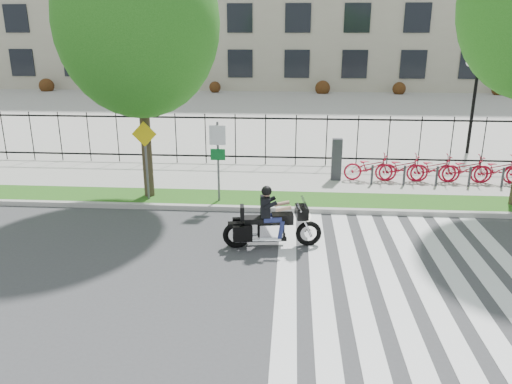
{
  "coord_description": "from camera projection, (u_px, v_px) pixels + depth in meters",
  "views": [
    {
      "loc": [
        2.27,
        -10.19,
        5.26
      ],
      "look_at": [
        1.28,
        3.0,
        0.98
      ],
      "focal_mm": 35.0,
      "sensor_mm": 36.0,
      "label": 1
    }
  ],
  "objects": [
    {
      "name": "plaza",
      "position": [
        261.0,
        108.0,
        35.15
      ],
      "size": [
        80.0,
        34.0,
        0.1
      ],
      "primitive_type": "cube",
      "color": "#9A9890",
      "rests_on": "ground"
    },
    {
      "name": "sign_pole_warning",
      "position": [
        145.0,
        150.0,
        15.42
      ],
      "size": [
        0.78,
        0.09,
        2.49
      ],
      "color": "#59595B",
      "rests_on": "grass_verge"
    },
    {
      "name": "lamp_post_right",
      "position": [
        476.0,
        82.0,
        21.14
      ],
      "size": [
        1.06,
        0.7,
        4.25
      ],
      "color": "black",
      "rests_on": "ground"
    },
    {
      "name": "street_tree_1",
      "position": [
        138.0,
        23.0,
        14.62
      ],
      "size": [
        4.86,
        4.86,
        8.14
      ],
      "color": "#3C2E20",
      "rests_on": "grass_verge"
    },
    {
      "name": "bike_share_station",
      "position": [
        479.0,
        169.0,
        17.46
      ],
      "size": [
        10.0,
        0.86,
        1.5
      ],
      "color": "#2D2D33",
      "rests_on": "sidewalk"
    },
    {
      "name": "curb",
      "position": [
        217.0,
        208.0,
        15.32
      ],
      "size": [
        60.0,
        0.2,
        0.15
      ],
      "primitive_type": "cube",
      "color": "#A4A19A",
      "rests_on": "ground"
    },
    {
      "name": "motorcycle_rider",
      "position": [
        272.0,
        223.0,
        12.58
      ],
      "size": [
        2.52,
        0.88,
        1.95
      ],
      "color": "black",
      "rests_on": "ground"
    },
    {
      "name": "ground",
      "position": [
        191.0,
        271.0,
        11.45
      ],
      "size": [
        120.0,
        120.0,
        0.0
      ],
      "primitive_type": "plane",
      "color": "#3B3B3E",
      "rests_on": "ground"
    },
    {
      "name": "iron_fence",
      "position": [
        235.0,
        139.0,
        19.83
      ],
      "size": [
        30.0,
        0.06,
        2.0
      ],
      "primitive_type": null,
      "color": "black",
      "rests_on": "sidewalk"
    },
    {
      "name": "sign_pole_regulatory",
      "position": [
        218.0,
        151.0,
        15.26
      ],
      "size": [
        0.5,
        0.09,
        2.5
      ],
      "color": "#59595B",
      "rests_on": "grass_verge"
    },
    {
      "name": "grass_verge",
      "position": [
        221.0,
        199.0,
        16.13
      ],
      "size": [
        60.0,
        1.5,
        0.15
      ],
      "primitive_type": "cube",
      "color": "#174812",
      "rests_on": "ground"
    },
    {
      "name": "crosswalk_stripes",
      "position": [
        404.0,
        278.0,
        11.11
      ],
      "size": [
        5.7,
        8.0,
        0.01
      ],
      "primitive_type": null,
      "color": "silver",
      "rests_on": "ground"
    },
    {
      "name": "sidewalk",
      "position": [
        230.0,
        177.0,
        18.5
      ],
      "size": [
        60.0,
        3.5,
        0.15
      ],
      "primitive_type": "cube",
      "color": "#9A9890",
      "rests_on": "ground"
    }
  ]
}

